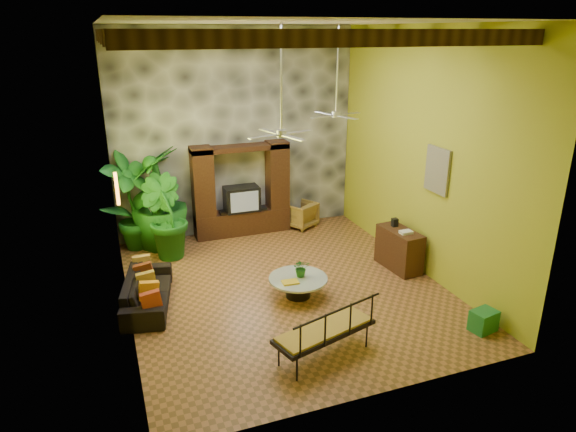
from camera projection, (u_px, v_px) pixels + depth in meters
name	position (u px, v px, depth m)	size (l,w,h in m)	color
ground	(285.00, 287.00, 10.34)	(7.00, 7.00, 0.00)	brown
ceiling	(284.00, 22.00, 8.63)	(6.00, 7.00, 0.02)	silver
back_wall	(236.00, 133.00, 12.57)	(6.00, 0.02, 5.00)	#A6AA26
left_wall	(115.00, 182.00, 8.50)	(0.02, 7.00, 5.00)	#A6AA26
right_wall	(422.00, 154.00, 10.47)	(0.02, 7.00, 5.00)	#A6AA26
stone_accent_wall	(236.00, 133.00, 12.52)	(5.98, 0.10, 4.98)	#34353B
ceiling_beams	(284.00, 36.00, 8.71)	(5.95, 5.36, 0.22)	#352110
entertainment_center	(241.00, 197.00, 12.77)	(2.40, 0.55, 2.30)	black
ceiling_fan_front	(281.00, 122.00, 8.76)	(1.28, 1.28, 1.86)	silver
ceiling_fan_back	(336.00, 105.00, 10.76)	(1.28, 1.28, 1.86)	silver
wall_art_mask	(117.00, 189.00, 9.53)	(0.06, 0.32, 0.55)	gold
wall_art_painting	(437.00, 170.00, 10.00)	(0.06, 0.70, 0.90)	#276290
sofa	(147.00, 291.00, 9.57)	(1.98, 0.78, 0.58)	black
wicker_armchair	(300.00, 214.00, 13.41)	(0.71, 0.73, 0.67)	olive
tall_plant_a	(131.00, 202.00, 11.75)	(1.23, 0.83, 2.34)	#1B6620
tall_plant_b	(164.00, 217.00, 11.41)	(1.05, 0.85, 1.91)	#185C1A
tall_plant_c	(158.00, 198.00, 11.91)	(1.34, 1.34, 2.40)	#165617
coffee_table	(298.00, 284.00, 9.89)	(1.14, 1.14, 0.40)	black
centerpiece_plant	(301.00, 268.00, 9.85)	(0.32, 0.27, 0.35)	#1E5917
yellow_tray	(290.00, 282.00, 9.63)	(0.30, 0.22, 0.03)	yellow
iron_bench	(326.00, 330.00, 7.90)	(1.78, 1.07, 0.57)	black
side_console	(399.00, 249.00, 11.03)	(0.49, 1.10, 0.88)	#3C1B13
green_bin	(484.00, 321.00, 8.78)	(0.43, 0.32, 0.38)	#1B6825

